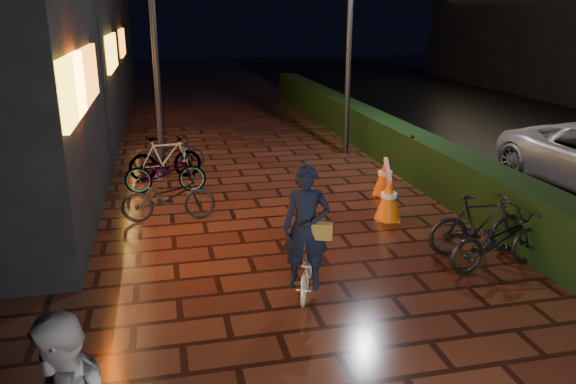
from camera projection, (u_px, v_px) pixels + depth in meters
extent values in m
plane|color=#381911|center=(340.00, 282.00, 7.87)|extent=(80.00, 80.00, 0.00)
cube|color=black|center=(365.00, 127.00, 15.84)|extent=(0.70, 20.00, 1.00)
cube|color=yellow|center=(73.00, 88.00, 7.74)|extent=(0.08, 2.00, 0.90)
cube|color=orange|center=(85.00, 77.00, 9.13)|extent=(0.08, 3.00, 0.90)
cube|color=yellow|center=(112.00, 52.00, 14.70)|extent=(0.08, 2.80, 0.90)
cube|color=orange|center=(122.00, 42.00, 19.34)|extent=(0.08, 2.20, 0.90)
cylinder|color=black|center=(349.00, 56.00, 14.21)|extent=(0.17, 0.17, 5.10)
cylinder|color=black|center=(156.00, 62.00, 12.35)|extent=(0.17, 0.17, 5.13)
imported|color=silver|center=(306.00, 268.00, 7.52)|extent=(0.85, 1.33, 0.66)
imported|color=black|center=(306.00, 227.00, 7.23)|extent=(0.71, 0.59, 1.68)
cube|color=olive|center=(321.00, 231.00, 7.20)|extent=(0.32, 0.22, 0.21)
cone|color=orange|center=(389.00, 199.00, 10.13)|extent=(0.49, 0.49, 0.78)
cone|color=#F8610D|center=(385.00, 177.00, 11.50)|extent=(0.49, 0.49, 0.78)
cube|color=#DD530B|center=(387.00, 218.00, 10.25)|extent=(0.54, 0.54, 0.03)
cube|color=#EC400C|center=(384.00, 194.00, 11.61)|extent=(0.54, 0.54, 0.03)
cube|color=#BA0A14|center=(388.00, 170.00, 10.71)|extent=(0.63, 1.59, 0.08)
cube|color=black|center=(415.00, 160.00, 12.67)|extent=(0.59, 0.48, 0.04)
cylinder|color=black|center=(409.00, 172.00, 12.52)|extent=(0.03, 0.03, 0.40)
cylinder|color=black|center=(428.00, 171.00, 12.61)|extent=(0.03, 0.03, 0.40)
cylinder|color=black|center=(402.00, 168.00, 12.87)|extent=(0.03, 0.03, 0.40)
cylinder|color=black|center=(421.00, 167.00, 12.96)|extent=(0.03, 0.03, 0.40)
cube|color=#0B1C96|center=(416.00, 152.00, 12.62)|extent=(0.43, 0.37, 0.31)
cylinder|color=black|center=(412.00, 155.00, 12.45)|extent=(0.29, 0.39, 1.01)
imported|color=black|center=(165.00, 158.00, 12.56)|extent=(1.66, 0.67, 0.97)
imported|color=black|center=(169.00, 153.00, 13.19)|extent=(1.70, 0.69, 0.87)
imported|color=black|center=(168.00, 197.00, 10.08)|extent=(1.67, 0.61, 0.87)
imported|color=black|center=(165.00, 172.00, 11.63)|extent=(1.71, 0.72, 0.87)
imported|color=black|center=(498.00, 241.00, 8.15)|extent=(1.74, 0.85, 0.87)
imported|color=black|center=(480.00, 225.00, 8.64)|extent=(1.65, 0.61, 0.97)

